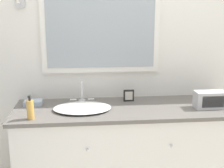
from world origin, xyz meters
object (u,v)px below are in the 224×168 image
at_px(sink_basin, 82,107).
at_px(soap_bottle, 30,109).
at_px(picture_frame, 129,96).
at_px(appliance_box, 210,100).

xyz_separation_m(sink_basin, soap_bottle, (-0.38, -0.18, 0.06)).
height_order(soap_bottle, picture_frame, soap_bottle).
height_order(sink_basin, soap_bottle, sink_basin).
bearing_deg(picture_frame, soap_bottle, -154.28).
bearing_deg(appliance_box, soap_bottle, -174.66).
xyz_separation_m(soap_bottle, picture_frame, (0.78, 0.38, -0.02)).
distance_m(soap_bottle, picture_frame, 0.87).
xyz_separation_m(sink_basin, appliance_box, (1.03, -0.05, 0.05)).
height_order(sink_basin, picture_frame, sink_basin).
xyz_separation_m(appliance_box, picture_frame, (-0.63, 0.24, -0.02)).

